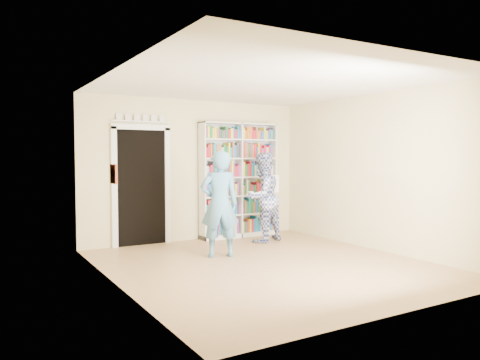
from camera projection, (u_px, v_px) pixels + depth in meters
name	position (u px, v px, depth m)	size (l,w,h in m)	color
floor	(267.00, 265.00, 6.99)	(5.00, 5.00, 0.00)	#A37D4F
ceiling	(268.00, 83.00, 6.85)	(5.00, 5.00, 0.00)	white
wall_back	(196.00, 170.00, 9.07)	(4.50, 4.50, 0.00)	beige
wall_left	(117.00, 179.00, 5.78)	(5.00, 5.00, 0.00)	beige
wall_right	(376.00, 172.00, 8.06)	(5.00, 5.00, 0.00)	beige
bookshelf	(239.00, 180.00, 9.39)	(1.66, 0.31, 2.28)	white
doorway	(141.00, 181.00, 8.50)	(1.10, 0.08, 2.43)	black
wall_art	(114.00, 174.00, 5.95)	(0.03, 0.25, 0.25)	maroon
man_blue	(220.00, 204.00, 7.52)	(0.62, 0.41, 1.71)	#538DB8
man_plaid	(262.00, 197.00, 8.83)	(0.82, 0.64, 1.69)	#303F94
paper_sheet	(275.00, 184.00, 8.74)	(0.23, 0.01, 0.33)	white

